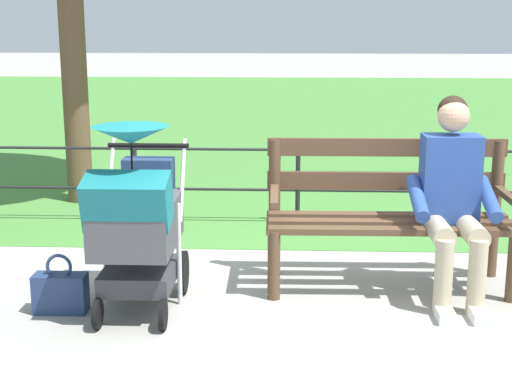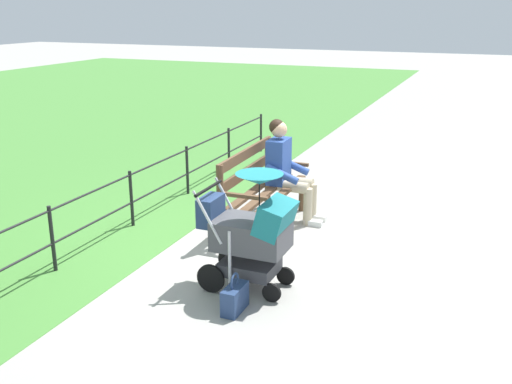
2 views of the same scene
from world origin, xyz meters
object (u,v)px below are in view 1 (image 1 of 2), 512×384
Objects in this scene: park_bench at (388,207)px; handbag at (61,292)px; person_on_bench at (453,194)px; stroller at (137,217)px.

handbag is (2.03, 0.60, -0.40)m from park_bench.
handbag is (2.40, 0.38, -0.55)m from person_on_bench.
person_on_bench reaches higher than stroller.
park_bench is at bearing -31.07° from person_on_bench.
person_on_bench is at bearing -170.99° from handbag.
stroller is at bearing 10.18° from person_on_bench.
stroller is 0.67m from handbag.
person_on_bench is 1.96m from stroller.
park_bench is 1.40× the size of stroller.
person_on_bench is (-0.37, 0.22, 0.15)m from park_bench.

